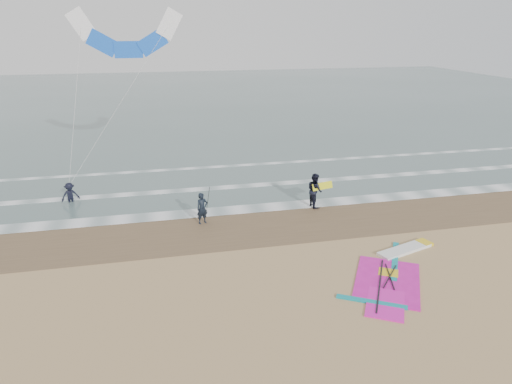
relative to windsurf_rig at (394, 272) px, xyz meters
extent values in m
plane|color=tan|center=(-3.02, -0.14, -0.04)|extent=(120.00, 120.00, 0.00)
cube|color=#47605E|center=(-3.02, 47.86, -0.03)|extent=(120.00, 80.00, 0.02)
cube|color=brown|center=(-3.02, 5.86, -0.03)|extent=(120.00, 5.00, 0.01)
cube|color=white|center=(-3.02, 8.06, -0.01)|extent=(120.00, 1.20, 0.02)
cube|color=white|center=(-3.02, 11.86, -0.01)|extent=(120.00, 0.70, 0.02)
cube|color=white|center=(-3.02, 16.36, -0.01)|extent=(120.00, 0.50, 0.01)
cube|color=white|center=(1.42, 1.68, 0.03)|extent=(2.88, 1.52, 0.13)
cube|color=yellow|center=(2.66, 2.07, 0.03)|extent=(0.69, 0.79, 0.15)
cube|color=#E31CAA|center=(-0.59, -0.56, -0.02)|extent=(3.92, 4.33, 0.04)
cube|color=#E31CAA|center=(-1.43, -2.02, -0.01)|extent=(2.17, 2.42, 0.05)
cube|color=#0C8C99|center=(0.53, 0.89, -0.01)|extent=(2.00, 3.22, 0.06)
cube|color=#0C8C99|center=(-1.88, -1.79, -0.01)|extent=(2.35, 1.50, 0.06)
cube|color=yellow|center=(-0.25, 0.00, -0.01)|extent=(1.01, 0.97, 0.06)
cylinder|color=black|center=(-1.04, -0.79, 0.02)|extent=(2.07, 3.52, 0.07)
cylinder|color=black|center=(-0.37, -0.34, 0.04)|extent=(1.38, 1.53, 0.04)
cylinder|color=black|center=(-0.37, -0.34, 0.04)|extent=(0.67, 1.93, 0.04)
imported|color=black|center=(-7.21, 6.71, 0.79)|extent=(0.70, 0.58, 1.65)
imported|color=black|center=(-0.81, 7.67, 0.94)|extent=(0.89, 1.06, 1.95)
imported|color=black|center=(-14.32, 11.24, 0.74)|extent=(1.14, 0.90, 1.56)
cylinder|color=black|center=(-6.91, 6.71, 1.17)|extent=(0.17, 0.86, 1.82)
cube|color=yellow|center=(-0.41, 7.57, 1.20)|extent=(1.30, 0.51, 0.39)
cube|color=white|center=(-12.92, 14.00, 9.66)|extent=(1.65, 0.16, 1.89)
cube|color=blue|center=(-11.89, 14.00, 8.62)|extent=(1.89, 0.17, 1.64)
cube|color=blue|center=(-10.47, 14.00, 8.24)|extent=(1.63, 0.16, 0.96)
cube|color=blue|center=(-9.05, 14.00, 8.62)|extent=(1.89, 0.17, 1.64)
cube|color=white|center=(-8.01, 14.00, 9.66)|extent=(1.65, 0.16, 1.89)
cylinder|color=beige|center=(-13.62, 12.62, 5.31)|extent=(1.42, 2.77, 8.70)
cylinder|color=beige|center=(-11.17, 12.62, 5.31)|extent=(6.33, 2.77, 8.71)
camera|label=1|loc=(-9.15, -14.96, 9.66)|focal=32.00mm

